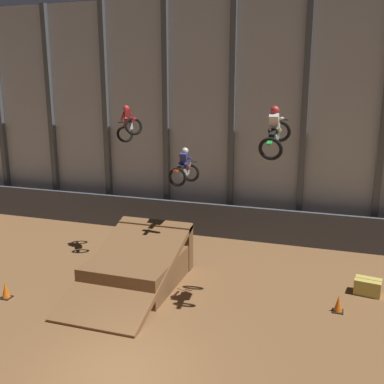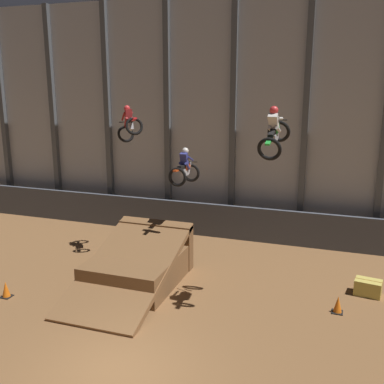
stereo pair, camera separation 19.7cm
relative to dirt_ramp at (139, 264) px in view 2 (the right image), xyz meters
name	(u,v)px [view 2 (the right image)]	position (x,y,z in m)	size (l,w,h in m)	color
ground_plane	(118,373)	(1.90, -5.36, -0.67)	(60.00, 60.00, 0.00)	brown
arena_back_wall	(234,119)	(1.90, 6.87, 5.03)	(32.00, 0.40, 11.39)	#ADB2B7
lower_barrier	(226,222)	(1.90, 5.80, 0.16)	(31.36, 0.20, 1.65)	#474C56
dirt_ramp	(139,264)	(0.00, 0.00, 0.00)	(3.09, 5.64, 2.01)	brown
rider_bike_left_air	(129,125)	(-1.51, 2.54, 5.01)	(1.66, 1.72, 1.64)	black
rider_bike_center_air	(185,169)	(1.22, 1.74, 3.44)	(0.81, 1.76, 1.49)	black
rider_bike_right_air	(274,133)	(5.00, -0.68, 5.23)	(0.81, 1.87, 1.63)	black
traffic_cone_near_ramp	(338,305)	(7.25, -0.14, -0.39)	(0.36, 0.36, 0.58)	black
traffic_cone_arena_edge	(6,290)	(-3.87, -2.78, -0.39)	(0.36, 0.36, 0.58)	black
hay_bale_trackside	(368,288)	(8.24, 1.54, -0.39)	(0.98, 0.73, 0.57)	#CCB751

